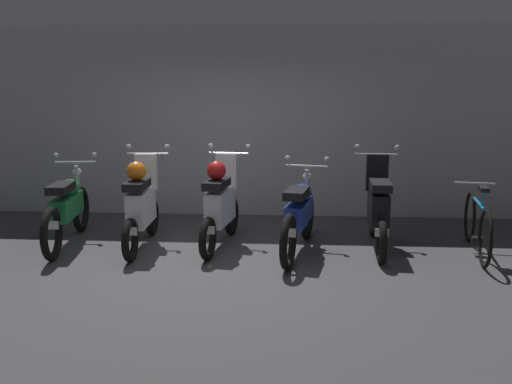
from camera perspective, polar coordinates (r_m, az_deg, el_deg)
ground_plane at (r=6.34m, az=-4.65°, el=-7.81°), size 80.00×80.00×0.00m
back_wall at (r=8.67m, az=-2.25°, el=7.42°), size 16.00×0.30×2.97m
motorbike_slot_0 at (r=7.46m, az=-19.32°, el=-1.56°), size 0.59×1.95×1.15m
motorbike_slot_1 at (r=7.06m, az=-12.00°, el=-1.25°), size 0.59×1.68×1.29m
motorbike_slot_2 at (r=6.96m, az=-3.74°, el=-1.19°), size 0.58×1.68×1.29m
motorbike_slot_3 at (r=6.73m, az=4.59°, el=-2.31°), size 0.63×1.93×1.15m
motorbike_slot_4 at (r=7.04m, az=12.75°, el=-1.65°), size 0.59×1.68×1.29m
bicycle at (r=7.21m, az=22.33°, el=-3.28°), size 0.50×1.72×0.89m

